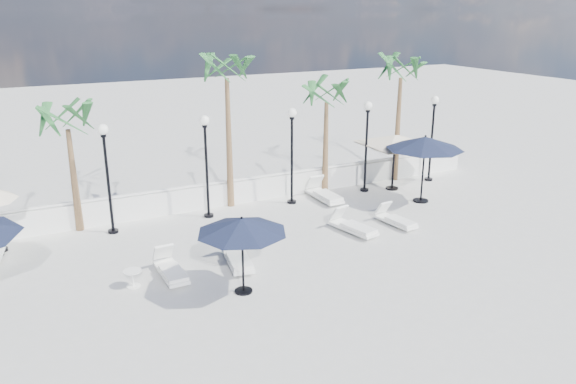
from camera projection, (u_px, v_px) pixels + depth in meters
name	position (u px, v px, depth m)	size (l,w,h in m)	color
ground	(286.00, 290.00, 15.56)	(100.00, 100.00, 0.00)	#AFAFA9
balustrade	(200.00, 197.00, 21.78)	(26.00, 0.30, 1.01)	silver
lamppost_2	(106.00, 164.00, 18.81)	(0.36, 0.36, 3.84)	black
lamppost_3	(206.00, 152.00, 20.31)	(0.36, 0.36, 3.84)	black
lamppost_4	(292.00, 142.00, 21.80)	(0.36, 0.36, 3.84)	black
lamppost_5	(367.00, 134.00, 23.29)	(0.36, 0.36, 3.84)	black
lamppost_6	(433.00, 126.00, 24.79)	(0.36, 0.36, 3.84)	black
palm_1	(67.00, 125.00, 18.67)	(2.60, 2.60, 4.70)	brown
palm_2	(227.00, 75.00, 20.68)	(2.60, 2.60, 6.10)	brown
palm_3	(327.00, 99.00, 22.88)	(2.60, 2.60, 4.90)	brown
palm_4	(401.00, 75.00, 24.22)	(2.60, 2.60, 5.70)	brown
lounger_3	(238.00, 257.00, 17.07)	(0.96, 2.04, 0.73)	white
lounger_4	(171.00, 269.00, 16.29)	(0.63, 1.86, 0.69)	white
lounger_5	(396.00, 219.00, 20.21)	(0.77, 1.77, 0.64)	white
lounger_6	(324.00, 194.00, 22.83)	(0.69, 2.08, 0.78)	white
lounger_7	(353.00, 226.00, 19.54)	(1.02, 2.00, 0.72)	white
side_table_0	(133.00, 277.00, 15.68)	(0.51, 0.51, 0.50)	white
side_table_2	(261.00, 228.00, 19.23)	(0.47, 0.47, 0.46)	white
parasol_navy_mid	(242.00, 226.00, 14.88)	(2.48, 2.48, 2.22)	black
parasol_navy_right	(425.00, 143.00, 22.02)	(3.07, 3.07, 2.75)	black
parasol_cream_sq_a	(395.00, 137.00, 23.60)	(5.06, 5.06, 2.48)	black
parasol_cream_sq_b	(395.00, 135.00, 23.60)	(5.10, 5.10, 2.56)	black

